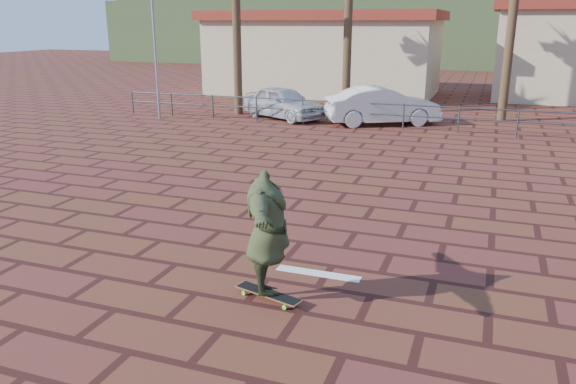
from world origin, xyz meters
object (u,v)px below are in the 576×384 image
(longboard, at_px, (268,294))
(skateboarder, at_px, (268,233))
(car_white, at_px, (382,106))
(car_silver, at_px, (283,103))

(longboard, xyz_separation_m, skateboarder, (0.00, 0.00, 0.95))
(skateboarder, xyz_separation_m, car_white, (-1.27, 15.29, -0.30))
(longboard, distance_m, car_white, 15.36)
(car_white, bearing_deg, skateboarder, 156.72)
(skateboarder, relative_size, car_silver, 0.58)
(longboard, xyz_separation_m, car_white, (-1.27, 15.29, 0.65))
(car_white, bearing_deg, car_silver, 61.99)
(skateboarder, bearing_deg, longboard, 66.66)
(skateboarder, xyz_separation_m, car_silver, (-5.47, 15.29, -0.37))
(skateboarder, distance_m, car_white, 15.35)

